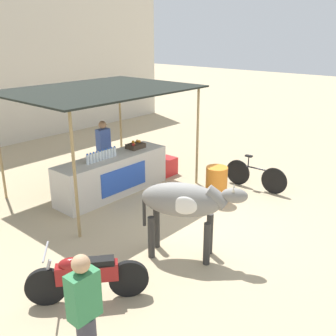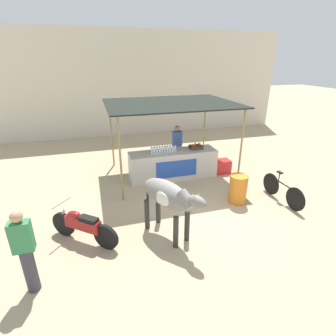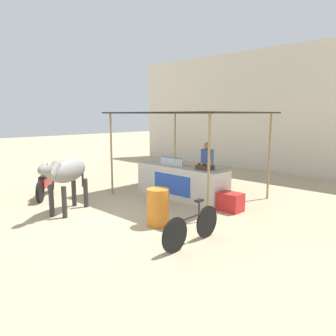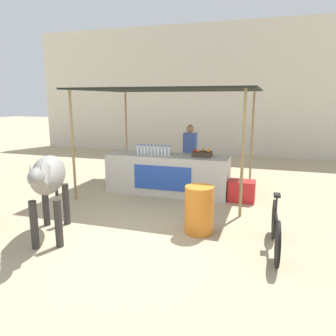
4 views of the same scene
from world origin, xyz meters
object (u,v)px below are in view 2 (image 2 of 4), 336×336
Objects in this scene: cooler_box at (221,166)px; motorcycle_parked at (83,225)px; passerby_on_street at (25,252)px; stall_counter at (173,164)px; cow at (168,197)px; fruit_crate at (196,147)px; vendor_behind_counter at (177,147)px; water_barrel at (238,189)px; bicycle_leaning at (282,190)px.

motorcycle_parked is at bearing -150.79° from cooler_box.
motorcycle_parked is at bearing 53.03° from passerby_on_street.
stall_counter is at bearing 45.62° from passerby_on_street.
cow is 1.08× the size of passerby_on_street.
motorcycle_parked is at bearing -143.50° from fruit_crate.
fruit_crate is 0.86m from vendor_behind_counter.
vendor_behind_counter is 2.75× the size of cooler_box.
vendor_behind_counter is at bearing 107.01° from water_barrel.
fruit_crate is 3.13m from bicycle_leaning.
fruit_crate is (0.85, 0.05, 0.55)m from stall_counter.
bicycle_leaning is at bearing 3.08° from motorcycle_parked.
stall_counter is 3.57× the size of water_barrel.
water_barrel is at bearing -104.71° from cooler_box.
bicycle_leaning is 6.59m from passerby_on_street.
fruit_crate reaches higher than bicycle_leaning.
stall_counter is 5.00× the size of cooler_box.
cow reaches higher than cooler_box.
water_barrel is 1.31m from bicycle_leaning.
cooler_box is (0.97, -0.15, -0.79)m from fruit_crate.
vendor_behind_counter and passerby_on_street have the same top height.
cooler_box is (1.82, -0.10, -0.24)m from stall_counter.
stall_counter is 0.92m from vendor_behind_counter.
fruit_crate is at bearing 58.55° from cow.
water_barrel is 0.59× the size of motorcycle_parked.
motorcycle_parked is (-4.27, -0.61, 0.01)m from water_barrel.
passerby_on_street is (-5.14, -1.77, 0.43)m from water_barrel.
fruit_crate reaches higher than stall_counter.
passerby_on_street reaches higher than stall_counter.
water_barrel is 2.61m from cow.
cooler_box is 0.42× the size of motorcycle_parked.
vendor_behind_counter is at bearing 47.91° from passerby_on_street.
passerby_on_street is (-2.78, -0.84, -0.18)m from cow.
vendor_behind_counter is at bearing 63.08° from stall_counter.
vendor_behind_counter reaches higher than motorcycle_parked.
motorcycle_parked is at bearing 170.61° from cow.
bicycle_leaning is at bearing 9.60° from cow.
fruit_crate is 0.27× the size of bicycle_leaning.
motorcycle_parked is 5.55m from bicycle_leaning.
cow is at bearing -170.40° from bicycle_leaning.
vendor_behind_counter reaches higher than bicycle_leaning.
vendor_behind_counter reaches higher than cooler_box.
cooler_box is at bearing 106.92° from bicycle_leaning.
stall_counter is 2.09× the size of motorcycle_parked.
passerby_on_street reaches higher than fruit_crate.
passerby_on_street is at bearing -134.38° from stall_counter.
motorcycle_parked is at bearing -176.92° from bicycle_leaning.
water_barrel is at bearing -79.17° from fruit_crate.
cooler_box is 0.36× the size of passerby_on_street.
cooler_box is at bearing 29.21° from motorcycle_parked.
cooler_box is at bearing -8.87° from fruit_crate.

